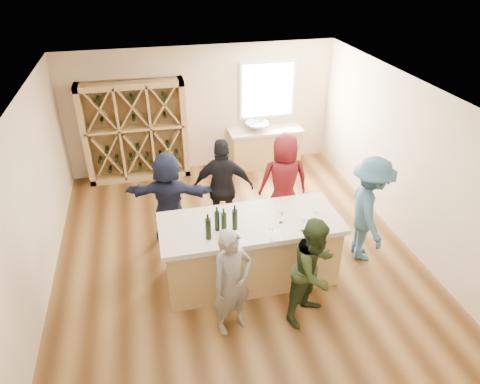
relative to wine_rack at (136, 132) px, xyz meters
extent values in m
cube|color=brown|center=(1.50, -3.27, -1.15)|extent=(6.00, 7.00, 0.10)
cube|color=white|center=(1.50, -3.27, 1.75)|extent=(6.00, 7.00, 0.10)
cube|color=beige|center=(1.50, 0.28, 0.30)|extent=(6.00, 0.10, 2.80)
cube|color=beige|center=(-1.55, -3.27, 0.30)|extent=(0.10, 7.00, 2.80)
cube|color=beige|center=(4.55, -3.27, 0.30)|extent=(0.10, 7.00, 2.80)
cube|color=white|center=(3.00, 0.20, 0.65)|extent=(1.30, 0.06, 1.30)
cube|color=white|center=(3.00, 0.17, 0.65)|extent=(1.18, 0.01, 1.18)
cube|color=tan|center=(0.00, 0.00, 0.00)|extent=(2.20, 0.45, 2.20)
cube|color=tan|center=(2.90, -0.07, -0.67)|extent=(1.60, 0.58, 0.86)
cube|color=beige|center=(2.90, -0.07, -0.21)|extent=(1.70, 0.62, 0.06)
imported|color=silver|center=(2.70, -0.07, -0.09)|extent=(0.54, 0.54, 0.19)
cylinder|color=silver|center=(2.70, 0.11, -0.03)|extent=(0.02, 0.02, 0.30)
cube|color=tan|center=(1.59, -3.82, -0.60)|extent=(2.60, 1.00, 1.00)
cube|color=beige|center=(1.59, -3.82, -0.06)|extent=(2.72, 1.12, 0.08)
cylinder|color=black|center=(0.91, -4.10, 0.14)|extent=(0.11, 0.11, 0.33)
cylinder|color=black|center=(1.07, -3.92, 0.13)|extent=(0.10, 0.10, 0.31)
cylinder|color=black|center=(1.15, -4.01, 0.14)|extent=(0.10, 0.10, 0.32)
cylinder|color=black|center=(1.32, -3.95, 0.14)|extent=(0.09, 0.09, 0.32)
cone|color=white|center=(1.23, -4.27, 0.07)|extent=(0.07, 0.07, 0.17)
cone|color=white|center=(1.75, -4.32, 0.06)|extent=(0.07, 0.07, 0.16)
cone|color=white|center=(2.26, -4.22, 0.07)|extent=(0.09, 0.09, 0.17)
cone|color=white|center=(2.02, -3.96, 0.08)|extent=(0.09, 0.09, 0.19)
cone|color=white|center=(2.50, -4.06, 0.07)|extent=(0.07, 0.07, 0.17)
cube|color=white|center=(1.25, -4.17, -0.02)|extent=(0.27, 0.35, 0.00)
cube|color=white|center=(1.82, -4.23, -0.02)|extent=(0.26, 0.32, 0.00)
cube|color=white|center=(2.40, -4.21, -0.02)|extent=(0.26, 0.32, 0.00)
imported|color=slate|center=(1.10, -4.76, -0.29)|extent=(0.71, 0.62, 1.62)
imported|color=#263319|center=(2.24, -4.79, -0.28)|extent=(0.90, 0.81, 1.63)
imported|color=#335972|center=(3.59, -3.72, -0.18)|extent=(0.80, 1.28, 1.84)
imported|color=black|center=(1.44, -2.47, -0.19)|extent=(1.16, 0.76, 1.83)
imported|color=#590F14|center=(2.55, -2.48, -0.19)|extent=(0.95, 0.67, 1.83)
imported|color=#191E38|center=(0.48, -2.47, -0.26)|extent=(1.65, 0.91, 1.69)
camera|label=1|loc=(0.24, -8.88, 3.61)|focal=32.00mm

